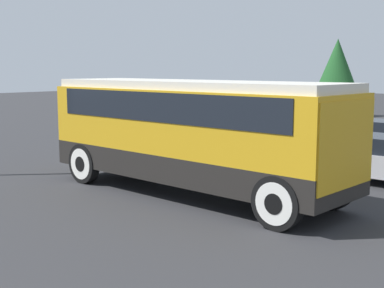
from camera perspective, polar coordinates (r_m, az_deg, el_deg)
ground_plane at (r=14.83m, az=0.00°, el=-5.38°), size 120.00×120.00×0.00m
tour_bus at (r=14.44m, az=0.28°, el=1.88°), size 9.10×2.63×3.12m
parked_car_near at (r=23.48m, az=5.49°, el=1.23°), size 4.25×1.80×1.33m
parked_car_far at (r=21.43m, az=19.23°, el=0.36°), size 4.24×1.84×1.50m
tree_center at (r=39.77m, az=15.24°, el=8.30°), size 2.74×2.74×5.52m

